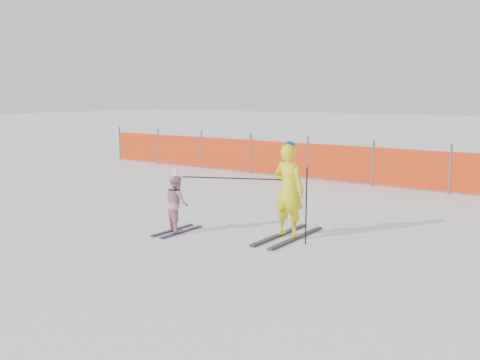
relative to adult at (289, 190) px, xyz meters
name	(u,v)px	position (x,y,z in m)	size (l,w,h in m)	color
ground	(222,243)	(-0.70, -0.95, -0.83)	(120.00, 120.00, 0.00)	white
adult	(289,190)	(0.00, 0.00, 0.00)	(0.60, 1.73, 1.67)	black
child	(177,202)	(-1.82, -0.84, -0.28)	(0.61, 1.06, 1.19)	black
ski_poles	(262,190)	(-0.34, -0.33, 0.03)	(2.17, 0.75, 1.28)	black
safety_fence	(299,159)	(-3.15, 5.92, -0.27)	(15.57, 0.06, 1.25)	#595960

